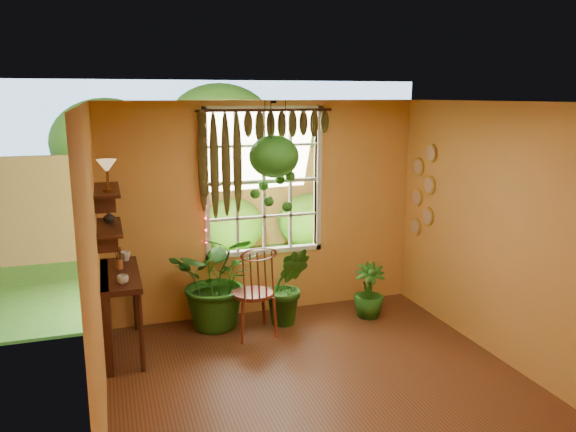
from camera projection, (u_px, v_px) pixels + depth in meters
name	position (u px, v px, depth m)	size (l,w,h in m)	color
floor	(331.00, 396.00, 5.25)	(4.50, 4.50, 0.00)	#5B321A
ceiling	(337.00, 102.00, 4.68)	(4.50, 4.50, 0.00)	white
wall_back	(265.00, 209.00, 7.05)	(4.00, 4.00, 0.00)	#DE974C
wall_left	(96.00, 280.00, 4.36)	(4.50, 4.50, 0.00)	#DE974C
wall_right	(520.00, 240.00, 5.58)	(4.50, 4.50, 0.00)	#DE974C
window	(264.00, 182.00, 7.01)	(1.52, 0.10, 1.86)	silver
valance_vine	(259.00, 136.00, 6.75)	(1.70, 0.12, 1.10)	#3B1A10
string_lights	(204.00, 181.00, 6.68)	(0.03, 0.03, 1.54)	#FF2633
wall_plates	(423.00, 191.00, 7.19)	(0.04, 0.32, 1.10)	#FBE8CD
counter_ledge	(111.00, 304.00, 6.04)	(0.40, 1.20, 0.90)	#3B1A10
shelf_lower	(109.00, 228.00, 5.87)	(0.25, 0.90, 0.04)	#3B1A10
shelf_upper	(107.00, 190.00, 5.78)	(0.25, 0.90, 0.04)	#3B1A10
backyard	(214.00, 169.00, 11.44)	(14.00, 10.00, 12.00)	#2E611B
windsor_chair	(254.00, 305.00, 6.53)	(0.50, 0.53, 1.26)	maroon
potted_plant_left	(219.00, 279.00, 6.71)	(1.08, 0.93, 1.20)	#144512
potted_plant_mid	(288.00, 286.00, 6.82)	(0.54, 0.43, 0.98)	#144512
potted_plant_right	(369.00, 291.00, 7.07)	(0.39, 0.39, 0.69)	#144512
hanging_basket	(274.00, 164.00, 6.69)	(0.60, 0.60, 1.32)	black
cup_a	(123.00, 280.00, 5.63)	(0.11, 0.11, 0.09)	silver
cup_b	(125.00, 256.00, 6.42)	(0.11, 0.11, 0.11)	beige
brush_jar	(119.00, 258.00, 6.10)	(0.09, 0.09, 0.31)	brown
shelf_vase	(109.00, 217.00, 6.02)	(0.12, 0.12, 0.13)	#B2AD99
tiffany_lamp	(107.00, 168.00, 5.52)	(0.19, 0.19, 0.32)	brown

